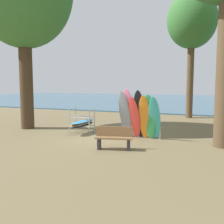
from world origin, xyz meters
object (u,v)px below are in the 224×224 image
object	(u,v)px
board_storage_rack	(82,123)
park_bench	(114,137)
tree_far_left_back	(192,21)
leaning_board_pile	(139,116)

from	to	relation	value
board_storage_rack	park_bench	size ratio (longest dim) A/B	1.45
tree_far_left_back	park_bench	distance (m)	12.40
tree_far_left_back	park_bench	xyz separation A→B (m)	(-1.70, -10.51, -6.36)
tree_far_left_back	park_bench	size ratio (longest dim) A/B	6.11
tree_far_left_back	board_storage_rack	size ratio (longest dim) A/B	4.21
leaning_board_pile	board_storage_rack	bearing A→B (deg)	173.78
tree_far_left_back	park_bench	world-z (taller)	tree_far_left_back
tree_far_left_back	park_bench	bearing A→B (deg)	-99.16
leaning_board_pile	park_bench	xyz separation A→B (m)	(-0.35, -2.14, -0.58)
leaning_board_pile	park_bench	world-z (taller)	leaning_board_pile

